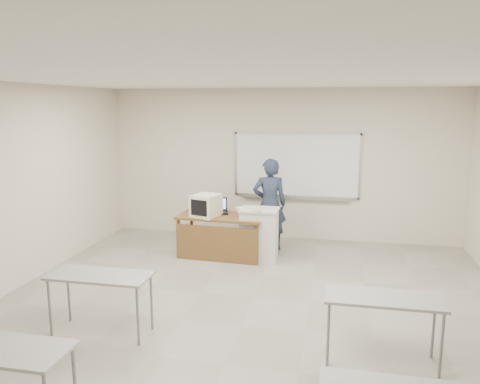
% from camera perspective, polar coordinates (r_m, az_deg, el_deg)
% --- Properties ---
extents(floor, '(7.00, 8.00, 0.01)m').
position_cam_1_polar(floor, '(6.00, 0.23, -16.03)').
color(floor, gray).
rests_on(floor, ground).
extents(whiteboard, '(2.48, 0.10, 1.31)m').
position_cam_1_polar(whiteboard, '(9.33, 6.89, 3.15)').
color(whiteboard, white).
rests_on(whiteboard, floor).
extents(student_desks, '(4.40, 2.20, 0.73)m').
position_cam_1_polar(student_desks, '(4.52, -3.29, -15.89)').
color(student_desks, '#969791').
rests_on(student_desks, floor).
extents(instructor_desk, '(1.54, 0.77, 0.75)m').
position_cam_1_polar(instructor_desk, '(8.26, -2.37, -4.29)').
color(instructor_desk, brown).
rests_on(instructor_desk, floor).
extents(podium, '(0.66, 0.48, 0.92)m').
position_cam_1_polar(podium, '(8.16, 2.34, -5.16)').
color(podium, '#B8B6B0').
rests_on(podium, floor).
extents(crt_monitor, '(0.42, 0.47, 0.40)m').
position_cam_1_polar(crt_monitor, '(8.22, -4.11, -1.63)').
color(crt_monitor, beige).
rests_on(crt_monitor, instructor_desk).
extents(laptop, '(0.35, 0.33, 0.26)m').
position_cam_1_polar(laptop, '(8.48, -2.60, -2.15)').
color(laptop, black).
rests_on(laptop, instructor_desk).
extents(mouse, '(0.11, 0.08, 0.04)m').
position_cam_1_polar(mouse, '(8.01, 1.29, -3.20)').
color(mouse, '#A6A8AE').
rests_on(mouse, instructor_desk).
extents(keyboard, '(0.49, 0.28, 0.03)m').
position_cam_1_polar(keyboard, '(7.96, 1.16, -2.08)').
color(keyboard, beige).
rests_on(keyboard, podium).
extents(presenter, '(0.70, 0.54, 1.72)m').
position_cam_1_polar(presenter, '(8.70, 3.62, -1.50)').
color(presenter, black).
rests_on(presenter, floor).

